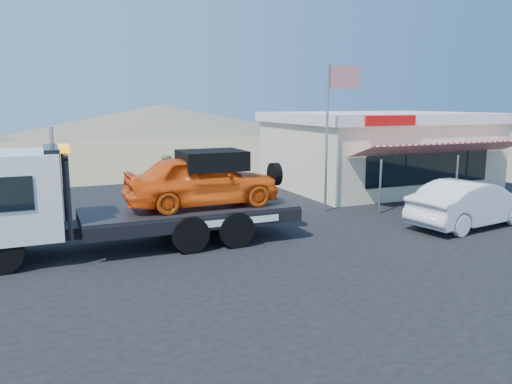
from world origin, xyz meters
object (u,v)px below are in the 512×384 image
tow_truck (132,193)px  white_sedan (471,203)px  jerky_store (377,149)px  flagpole (332,120)px

tow_truck → white_sedan: 11.85m
white_sedan → jerky_store: bearing=-23.1°
jerky_store → flagpole: flagpole is taller
white_sedan → jerky_store: size_ratio=0.49×
flagpole → jerky_store: bearing=38.8°
white_sedan → jerky_store: (2.27, 8.67, 1.13)m
tow_truck → white_sedan: size_ratio=1.89×
tow_truck → flagpole: 8.84m
jerky_store → flagpole: 7.36m
white_sedan → flagpole: flagpole is taller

